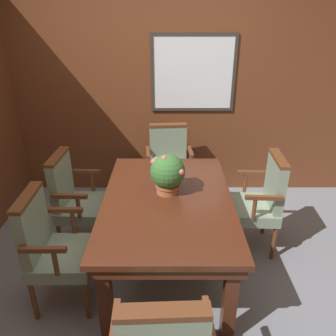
{
  "coord_description": "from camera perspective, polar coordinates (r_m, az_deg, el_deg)",
  "views": [
    {
      "loc": [
        0.11,
        -2.18,
        2.12
      ],
      "look_at": [
        0.1,
        0.27,
        0.95
      ],
      "focal_mm": 35.0,
      "sensor_mm": 36.0,
      "label": 1
    }
  ],
  "objects": [
    {
      "name": "ground_plane",
      "position": [
        3.04,
        -2.05,
        -18.58
      ],
      "size": [
        14.0,
        14.0,
        0.0
      ],
      "primitive_type": "plane",
      "color": "gray"
    },
    {
      "name": "potted_plant",
      "position": [
        2.68,
        -0.03,
        -0.9
      ],
      "size": [
        0.29,
        0.29,
        0.35
      ],
      "color": "#B2603D",
      "rests_on": "dining_table"
    },
    {
      "name": "wall_back",
      "position": [
        3.96,
        -1.45,
        12.54
      ],
      "size": [
        7.2,
        0.08,
        2.45
      ],
      "color": "brown",
      "rests_on": "ground_plane"
    },
    {
      "name": "chair_head_far",
      "position": [
        3.81,
        0.22,
        0.88
      ],
      "size": [
        0.54,
        0.49,
        0.97
      ],
      "rotation": [
        0.0,
        0.0,
        0.08
      ],
      "color": "brown",
      "rests_on": "ground_plane"
    },
    {
      "name": "dining_table",
      "position": [
        2.73,
        -0.0,
        -7.01
      ],
      "size": [
        1.05,
        1.59,
        0.75
      ],
      "color": "#4C2314",
      "rests_on": "ground_plane"
    },
    {
      "name": "chair_left_near",
      "position": [
        2.68,
        -19.52,
        -12.58
      ],
      "size": [
        0.46,
        0.52,
        0.97
      ],
      "rotation": [
        0.0,
        0.0,
        1.58
      ],
      "color": "brown",
      "rests_on": "ground_plane"
    },
    {
      "name": "chair_right_far",
      "position": [
        3.21,
        15.84,
        -5.26
      ],
      "size": [
        0.48,
        0.53,
        0.97
      ],
      "rotation": [
        0.0,
        0.0,
        -1.62
      ],
      "color": "brown",
      "rests_on": "ground_plane"
    },
    {
      "name": "chair_left_far",
      "position": [
        3.23,
        -15.79,
        -4.98
      ],
      "size": [
        0.47,
        0.53,
        0.97
      ],
      "rotation": [
        0.0,
        0.0,
        1.53
      ],
      "color": "brown",
      "rests_on": "ground_plane"
    }
  ]
}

